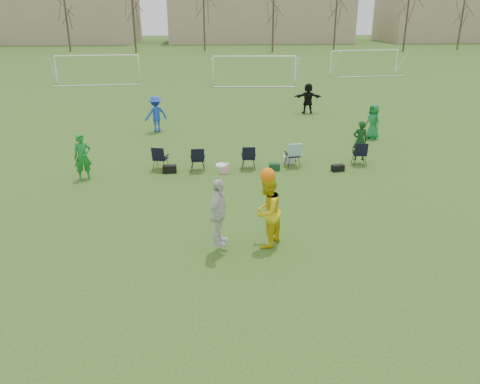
{
  "coord_description": "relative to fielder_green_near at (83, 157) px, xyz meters",
  "views": [
    {
      "loc": [
        -0.72,
        -10.31,
        5.97
      ],
      "look_at": [
        0.27,
        1.94,
        1.25
      ],
      "focal_mm": 35.0,
      "sensor_mm": 36.0,
      "label": 1
    }
  ],
  "objects": [
    {
      "name": "tree_line",
      "position": [
        5.52,
        62.8,
        4.21
      ],
      "size": [
        110.28,
        3.28,
        11.4
      ],
      "color": "#382B21",
      "rests_on": "ground"
    },
    {
      "name": "fielder_green_near",
      "position": [
        0.0,
        0.0,
        0.0
      ],
      "size": [
        0.75,
        0.63,
        1.77
      ],
      "primitive_type": "imported",
      "rotation": [
        0.0,
        0.0,
        0.37
      ],
      "color": "#167D29",
      "rests_on": "ground"
    },
    {
      "name": "goal_left",
      "position": [
        -4.72,
        26.95,
        1.04
      ],
      "size": [
        7.39,
        0.76,
        2.46
      ],
      "rotation": [
        0.0,
        0.0,
        0.09
      ],
      "color": "white",
      "rests_on": "ground"
    },
    {
      "name": "fielder_green_far",
      "position": [
        13.09,
        5.15,
        -0.01
      ],
      "size": [
        0.86,
        1.01,
        1.74
      ],
      "primitive_type": "imported",
      "rotation": [
        0.0,
        0.0,
        -1.14
      ],
      "color": "#147535",
      "rests_on": "ground"
    },
    {
      "name": "goal_mid",
      "position": [
        9.28,
        24.95,
        1.04
      ],
      "size": [
        7.4,
        0.63,
        2.46
      ],
      "rotation": [
        0.0,
        0.0,
        -0.07
      ],
      "color": "white",
      "rests_on": "ground"
    },
    {
      "name": "building_row",
      "position": [
        12.01,
        88.95,
        5.1
      ],
      "size": [
        126.0,
        16.0,
        13.0
      ],
      "color": "tan",
      "rests_on": "ground"
    },
    {
      "name": "ground",
      "position": [
        5.28,
        -7.05,
        -0.88
      ],
      "size": [
        260.0,
        260.0,
        0.0
      ],
      "primitive_type": "plane",
      "color": "#2E541A",
      "rests_on": "ground"
    },
    {
      "name": "center_contest",
      "position": [
        5.74,
        -6.07,
        0.19
      ],
      "size": [
        2.28,
        1.46,
        2.47
      ],
      "color": "silver",
      "rests_on": "ground"
    },
    {
      "name": "sideline_setup",
      "position": [
        7.38,
        0.94,
        -0.34
      ],
      "size": [
        8.98,
        1.98,
        1.83
      ],
      "color": "#0F3914",
      "rests_on": "ground"
    },
    {
      "name": "fielder_blue",
      "position": [
        2.09,
        7.54,
        0.07
      ],
      "size": [
        1.42,
        1.21,
        1.9
      ],
      "primitive_type": "imported",
      "rotation": [
        0.0,
        0.0,
        3.64
      ],
      "color": "blue",
      "rests_on": "ground"
    },
    {
      "name": "fielder_black",
      "position": [
        11.22,
        11.77,
        0.06
      ],
      "size": [
        1.8,
        0.75,
        1.88
      ],
      "primitive_type": "imported",
      "rotation": [
        0.0,
        0.0,
        3.03
      ],
      "color": "black",
      "rests_on": "ground"
    },
    {
      "name": "goal_right",
      "position": [
        21.28,
        30.95,
        1.04
      ],
      "size": [
        7.35,
        1.14,
        2.46
      ],
      "rotation": [
        0.0,
        0.0,
        0.14
      ],
      "color": "white",
      "rests_on": "ground"
    }
  ]
}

